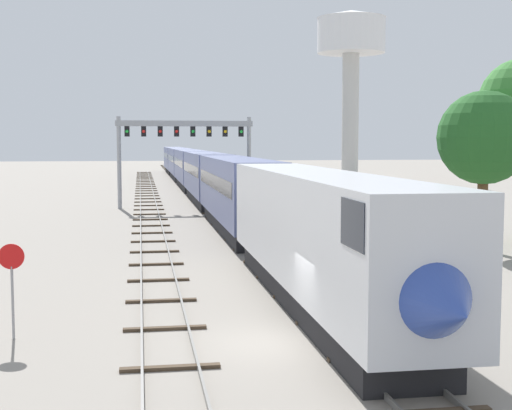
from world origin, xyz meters
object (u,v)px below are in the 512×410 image
water_tower (351,45)px  stop_sign (12,277)px  trackside_tree_left (484,138)px  passenger_train (197,171)px  signal_gantry (185,140)px

water_tower → stop_sign: (-36.22, -87.23, -18.84)m
trackside_tree_left → passenger_train: bearing=105.3°
trackside_tree_left → signal_gantry: bearing=116.9°
passenger_train → water_tower: size_ratio=5.07×
signal_gantry → stop_sign: bearing=-100.4°
passenger_train → signal_gantry: bearing=-98.1°
passenger_train → signal_gantry: 16.24m
passenger_train → water_tower: (26.22, 29.18, 18.10)m
stop_sign → passenger_train: bearing=80.2°
stop_sign → trackside_tree_left: bearing=33.0°
signal_gantry → water_tower: 55.17m
passenger_train → water_tower: bearing=48.1°
signal_gantry → trackside_tree_left: trackside_tree_left is taller
signal_gantry → water_tower: (28.47, 44.91, 14.72)m
water_tower → trackside_tree_left: water_tower is taller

